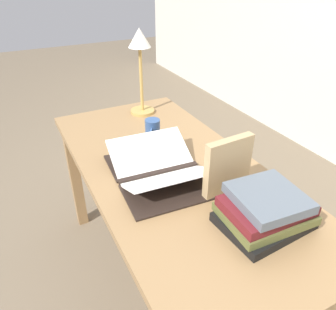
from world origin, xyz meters
name	(u,v)px	position (x,y,z in m)	size (l,w,h in m)	color
ground_plane	(172,283)	(0.00, 0.00, 0.00)	(12.00, 12.00, 0.00)	#70604C
reading_desk	(173,187)	(0.00, 0.00, 0.65)	(1.51, 0.71, 0.75)	#937047
open_book	(159,169)	(0.02, -0.08, 0.78)	(0.48, 0.38, 0.10)	black
book_stack_tall	(266,210)	(0.44, 0.11, 0.81)	(0.23, 0.30, 0.13)	black
book_standing_upright	(228,167)	(0.24, 0.10, 0.86)	(0.04, 0.20, 0.23)	tan
reading_lamp	(140,54)	(-0.60, 0.12, 1.08)	(0.14, 0.14, 0.47)	tan
coffee_mug	(153,130)	(-0.27, 0.03, 0.80)	(0.10, 0.08, 0.10)	#335184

